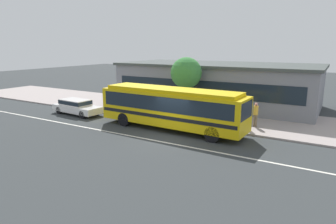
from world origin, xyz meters
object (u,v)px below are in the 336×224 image
(transit_bus, at_px, (171,106))
(pedestrian_waiting_near_sign, at_px, (246,114))
(street_tree_near_stop, at_px, (186,73))
(pedestrian_walking_along_curb, at_px, (256,113))
(sedan_behind_bus, at_px, (77,106))

(transit_bus, height_order, pedestrian_waiting_near_sign, transit_bus)
(pedestrian_waiting_near_sign, bearing_deg, street_tree_near_stop, 159.83)
(transit_bus, distance_m, pedestrian_walking_along_curb, 6.08)
(pedestrian_walking_along_curb, bearing_deg, transit_bus, -146.46)
(transit_bus, distance_m, sedan_behind_bus, 9.51)
(transit_bus, bearing_deg, pedestrian_walking_along_curb, 33.54)
(transit_bus, bearing_deg, street_tree_near_stop, 104.70)
(transit_bus, xyz_separation_m, pedestrian_waiting_near_sign, (4.59, 2.52, -0.58))
(pedestrian_walking_along_curb, distance_m, street_tree_near_stop, 6.84)
(pedestrian_waiting_near_sign, relative_size, pedestrian_walking_along_curb, 0.98)
(sedan_behind_bus, relative_size, pedestrian_walking_along_curb, 2.74)
(sedan_behind_bus, bearing_deg, street_tree_near_stop, 29.44)
(transit_bus, height_order, pedestrian_walking_along_curb, transit_bus)
(pedestrian_waiting_near_sign, relative_size, street_tree_near_stop, 0.36)
(sedan_behind_bus, distance_m, pedestrian_walking_along_curb, 14.89)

